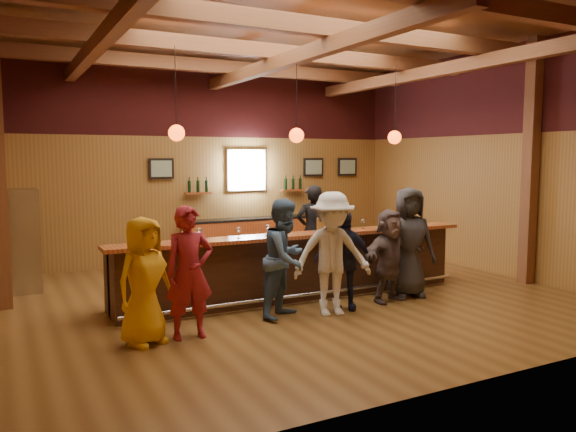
{
  "coord_description": "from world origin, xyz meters",
  "views": [
    {
      "loc": [
        -4.38,
        -8.12,
        2.35
      ],
      "look_at": [
        0.0,
        0.3,
        1.35
      ],
      "focal_mm": 35.0,
      "sensor_mm": 36.0,
      "label": 1
    }
  ],
  "objects_px": {
    "customer_redvest": "(189,272)",
    "customer_dark": "(409,242)",
    "customer_orange": "(144,281)",
    "customer_brown": "(389,255)",
    "bartender": "(312,231)",
    "ice_bucket": "(323,225)",
    "bar_counter": "(293,265)",
    "stainless_fridge": "(18,241)",
    "customer_denim": "(286,258)",
    "back_bar_cabinet": "(266,237)",
    "customer_white": "(332,254)",
    "bottle_a": "(323,223)",
    "customer_navy": "(343,260)"
  },
  "relations": [
    {
      "from": "back_bar_cabinet",
      "to": "customer_orange",
      "type": "bearing_deg",
      "value": -129.15
    },
    {
      "from": "customer_redvest",
      "to": "bottle_a",
      "type": "xyz_separation_m",
      "value": [
        2.72,
        1.18,
        0.37
      ]
    },
    {
      "from": "customer_denim",
      "to": "customer_white",
      "type": "xyz_separation_m",
      "value": [
        0.66,
        -0.24,
        0.05
      ]
    },
    {
      "from": "customer_dark",
      "to": "customer_brown",
      "type": "bearing_deg",
      "value": -149.75
    },
    {
      "from": "customer_denim",
      "to": "bottle_a",
      "type": "xyz_separation_m",
      "value": [
        1.16,
        0.87,
        0.36
      ]
    },
    {
      "from": "bar_counter",
      "to": "stainless_fridge",
      "type": "relative_size",
      "value": 3.5
    },
    {
      "from": "bartender",
      "to": "bottle_a",
      "type": "xyz_separation_m",
      "value": [
        -0.61,
        -1.42,
        0.33
      ]
    },
    {
      "from": "customer_orange",
      "to": "customer_redvest",
      "type": "height_order",
      "value": "customer_redvest"
    },
    {
      "from": "customer_brown",
      "to": "customer_dark",
      "type": "height_order",
      "value": "customer_dark"
    },
    {
      "from": "back_bar_cabinet",
      "to": "customer_brown",
      "type": "bearing_deg",
      "value": -89.69
    },
    {
      "from": "customer_redvest",
      "to": "customer_navy",
      "type": "relative_size",
      "value": 1.13
    },
    {
      "from": "stainless_fridge",
      "to": "customer_redvest",
      "type": "height_order",
      "value": "stainless_fridge"
    },
    {
      "from": "bar_counter",
      "to": "ice_bucket",
      "type": "xyz_separation_m",
      "value": [
        0.42,
        -0.27,
        0.7
      ]
    },
    {
      "from": "customer_navy",
      "to": "bottle_a",
      "type": "xyz_separation_m",
      "value": [
        0.19,
        0.93,
        0.46
      ]
    },
    {
      "from": "customer_orange",
      "to": "bartender",
      "type": "relative_size",
      "value": 0.9
    },
    {
      "from": "customer_dark",
      "to": "bottle_a",
      "type": "xyz_separation_m",
      "value": [
        -1.23,
        0.75,
        0.31
      ]
    },
    {
      "from": "back_bar_cabinet",
      "to": "customer_denim",
      "type": "xyz_separation_m",
      "value": [
        -1.87,
        -4.63,
        0.4
      ]
    },
    {
      "from": "customer_white",
      "to": "customer_brown",
      "type": "xyz_separation_m",
      "value": [
        1.24,
        0.23,
        -0.16
      ]
    },
    {
      "from": "customer_orange",
      "to": "bottle_a",
      "type": "xyz_separation_m",
      "value": [
        3.29,
        1.16,
        0.42
      ]
    },
    {
      "from": "back_bar_cabinet",
      "to": "ice_bucket",
      "type": "bearing_deg",
      "value": -101.26
    },
    {
      "from": "customer_orange",
      "to": "customer_white",
      "type": "relative_size",
      "value": 0.88
    },
    {
      "from": "customer_orange",
      "to": "back_bar_cabinet",
      "type": "bearing_deg",
      "value": 26.72
    },
    {
      "from": "bar_counter",
      "to": "back_bar_cabinet",
      "type": "relative_size",
      "value": 1.57
    },
    {
      "from": "bottle_a",
      "to": "customer_orange",
      "type": "bearing_deg",
      "value": -160.62
    },
    {
      "from": "bar_counter",
      "to": "customer_dark",
      "type": "bearing_deg",
      "value": -28.6
    },
    {
      "from": "customer_brown",
      "to": "bartender",
      "type": "relative_size",
      "value": 0.84
    },
    {
      "from": "stainless_fridge",
      "to": "bartender",
      "type": "relative_size",
      "value": 1.0
    },
    {
      "from": "customer_white",
      "to": "customer_brown",
      "type": "bearing_deg",
      "value": 23.83
    },
    {
      "from": "bar_counter",
      "to": "customer_orange",
      "type": "bearing_deg",
      "value": -154.51
    },
    {
      "from": "bar_counter",
      "to": "stainless_fridge",
      "type": "height_order",
      "value": "stainless_fridge"
    },
    {
      "from": "customer_white",
      "to": "bar_counter",
      "type": "bearing_deg",
      "value": 101.92
    },
    {
      "from": "customer_navy",
      "to": "bottle_a",
      "type": "relative_size",
      "value": 4.97
    },
    {
      "from": "customer_orange",
      "to": "customer_dark",
      "type": "height_order",
      "value": "customer_dark"
    },
    {
      "from": "customer_navy",
      "to": "bottle_a",
      "type": "bearing_deg",
      "value": 102.17
    },
    {
      "from": "stainless_fridge",
      "to": "customer_orange",
      "type": "bearing_deg",
      "value": -71.08
    },
    {
      "from": "customer_white",
      "to": "customer_navy",
      "type": "distance_m",
      "value": 0.4
    },
    {
      "from": "bar_counter",
      "to": "stainless_fridge",
      "type": "xyz_separation_m",
      "value": [
        -4.12,
        2.45,
        0.38
      ]
    },
    {
      "from": "customer_orange",
      "to": "ice_bucket",
      "type": "relative_size",
      "value": 7.29
    },
    {
      "from": "customer_white",
      "to": "bartender",
      "type": "distance_m",
      "value": 2.77
    },
    {
      "from": "customer_orange",
      "to": "customer_brown",
      "type": "xyz_separation_m",
      "value": [
        4.03,
        0.28,
        -0.05
      ]
    },
    {
      "from": "bar_counter",
      "to": "customer_white",
      "type": "distance_m",
      "value": 1.36
    },
    {
      "from": "customer_navy",
      "to": "ice_bucket",
      "type": "xyz_separation_m",
      "value": [
        0.13,
        0.84,
        0.45
      ]
    },
    {
      "from": "bartender",
      "to": "customer_redvest",
      "type": "bearing_deg",
      "value": 47.19
    },
    {
      "from": "customer_redvest",
      "to": "customer_dark",
      "type": "height_order",
      "value": "customer_dark"
    },
    {
      "from": "bar_counter",
      "to": "customer_redvest",
      "type": "relative_size",
      "value": 3.64
    },
    {
      "from": "bar_counter",
      "to": "customer_denim",
      "type": "distance_m",
      "value": 1.31
    },
    {
      "from": "customer_orange",
      "to": "customer_denim",
      "type": "relative_size",
      "value": 0.93
    },
    {
      "from": "customer_brown",
      "to": "customer_white",
      "type": "bearing_deg",
      "value": 179.62
    },
    {
      "from": "stainless_fridge",
      "to": "customer_orange",
      "type": "relative_size",
      "value": 1.11
    },
    {
      "from": "bar_counter",
      "to": "ice_bucket",
      "type": "height_order",
      "value": "ice_bucket"
    }
  ]
}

